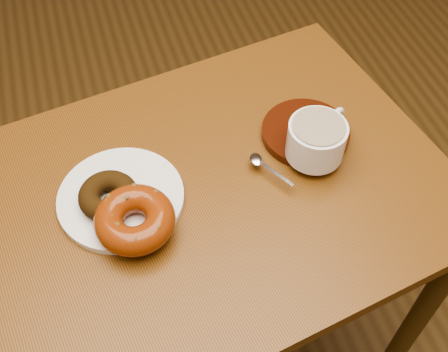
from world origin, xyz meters
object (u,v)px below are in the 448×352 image
object	(u,v)px
cafe_table	(214,224)
coffee_cup	(317,139)
saucer	(305,133)
donut_plate	(121,198)

from	to	relation	value
cafe_table	coffee_cup	xyz separation A→B (m)	(0.19, 0.01, 0.17)
coffee_cup	saucer	bearing A→B (deg)	49.92
donut_plate	saucer	xyz separation A→B (m)	(0.35, 0.04, 0.00)
saucer	cafe_table	bearing A→B (deg)	-162.67
coffee_cup	donut_plate	bearing A→B (deg)	145.06
cafe_table	saucer	world-z (taller)	saucer
cafe_table	saucer	distance (m)	0.24
cafe_table	donut_plate	bearing A→B (deg)	164.55
saucer	coffee_cup	xyz separation A→B (m)	(-0.01, -0.06, 0.04)
donut_plate	coffee_cup	bearing A→B (deg)	-1.80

